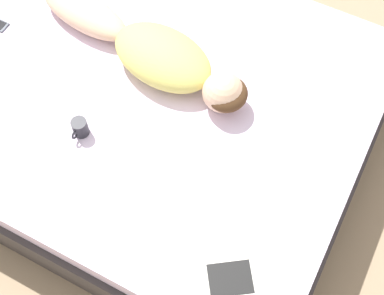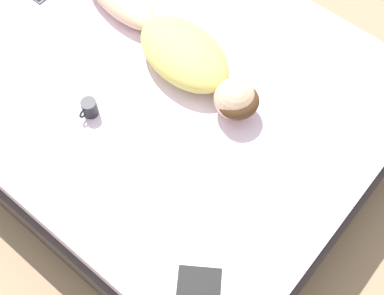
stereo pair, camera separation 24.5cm
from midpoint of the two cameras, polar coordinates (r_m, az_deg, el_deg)
The scene contains 5 objects.
ground_plane at distance 3.12m, azimuth -6.08°, elevation 1.11°, with size 12.00×12.00×0.00m, color #9E8466.
bed at distance 2.91m, azimuth -6.53°, elevation 3.41°, with size 1.89×2.22×0.49m.
person at distance 2.72m, azimuth -6.82°, elevation 9.93°, with size 0.43×1.30×0.20m.
open_magazine at distance 2.31m, azimuth 0.61°, elevation -11.66°, with size 0.51×0.46×0.01m.
coffee_mug at distance 2.59m, azimuth -14.55°, elevation 1.84°, with size 0.11×0.08×0.09m.
Camera 1 is at (1.25, 0.89, 2.71)m, focal length 50.00 mm.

